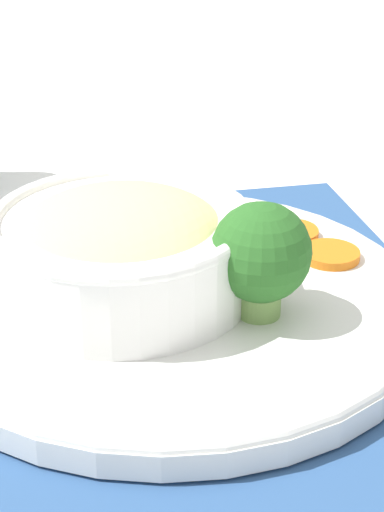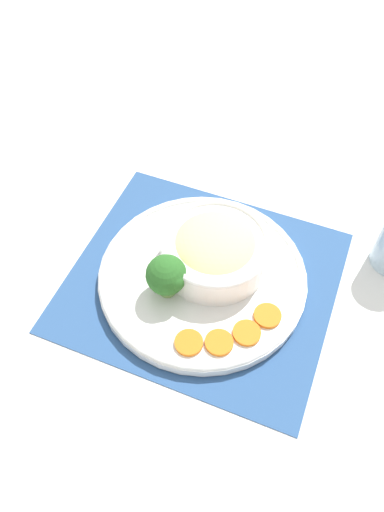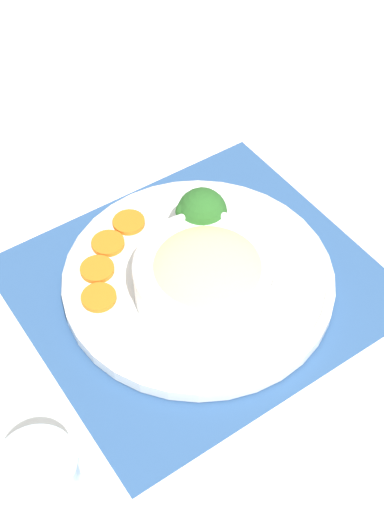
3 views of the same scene
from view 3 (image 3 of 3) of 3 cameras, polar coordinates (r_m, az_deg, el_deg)
ground_plane at (r=0.87m, az=0.50°, el=-2.34°), size 4.00×4.00×0.00m
placemat at (r=0.86m, az=0.51°, el=-2.26°), size 0.41×0.37×0.00m
plate at (r=0.85m, az=0.51°, el=-1.70°), size 0.33×0.33×0.02m
bowl at (r=0.81m, az=1.23°, el=-1.59°), size 0.17×0.17×0.07m
broccoli_floret at (r=0.86m, az=0.76°, el=3.43°), size 0.06×0.06×0.07m
carrot_slice_near at (r=0.91m, az=-5.08°, el=2.70°), size 0.04×0.04×0.01m
carrot_slice_middle at (r=0.89m, az=-6.74°, el=1.02°), size 0.04×0.04×0.01m
carrot_slice_far at (r=0.86m, az=-7.59°, el=-1.06°), size 0.04×0.04×0.01m
carrot_slice_extra at (r=0.83m, az=-7.47°, el=-3.30°), size 0.04×0.04×0.01m
water_glass at (r=0.69m, az=-11.56°, el=-18.07°), size 0.07×0.07×0.11m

